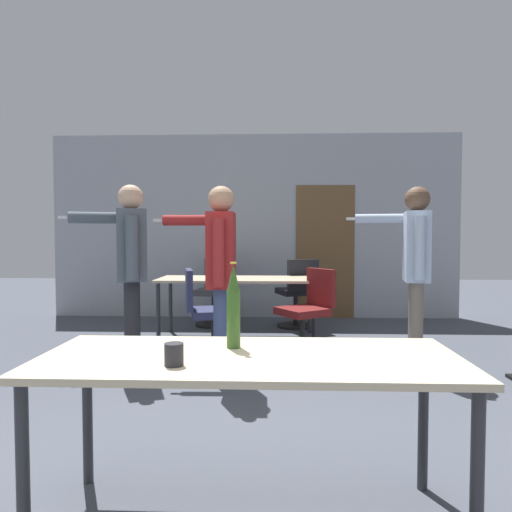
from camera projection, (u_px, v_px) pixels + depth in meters
The scene contains 12 objects.
back_wall at pixel (256, 227), 7.13m from camera, with size 6.32×0.12×2.84m.
conference_table_near at pixel (250, 372), 1.98m from camera, with size 1.82×0.72×0.75m.
conference_table_far at pixel (238, 283), 5.66m from camera, with size 1.96×0.76×0.75m.
person_right_polo at pixel (415, 258), 4.30m from camera, with size 0.75×0.67×1.73m.
person_left_plaid at pixel (130, 259), 4.31m from camera, with size 0.94×0.66×1.75m.
person_near_casual at pixel (220, 263), 3.95m from camera, with size 0.77×0.60×1.70m.
office_chair_far_left at pixel (215, 294), 6.53m from camera, with size 0.53×0.59×0.94m.
office_chair_side_rolled at pixel (298, 295), 6.29m from camera, with size 0.60×0.64×0.96m.
office_chair_near_pushed at pixel (207, 316), 4.80m from camera, with size 0.61×0.56×0.92m.
office_chair_far_right at pixel (308, 313), 5.03m from camera, with size 0.68×0.66×0.90m.
beer_bottle at pixel (233, 307), 2.10m from camera, with size 0.06×0.06×0.40m.
drink_cup at pixel (174, 354), 1.82m from camera, with size 0.08×0.08×0.09m.
Camera 1 is at (0.31, -1.50, 1.26)m, focal length 32.00 mm.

